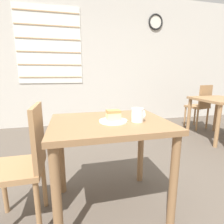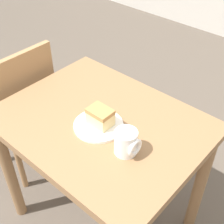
{
  "view_description": "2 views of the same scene",
  "coord_description": "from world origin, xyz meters",
  "px_view_note": "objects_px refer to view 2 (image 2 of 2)",
  "views": [
    {
      "loc": [
        -0.36,
        -0.95,
        1.12
      ],
      "look_at": [
        -0.05,
        0.33,
        0.83
      ],
      "focal_mm": 28.0,
      "sensor_mm": 36.0,
      "label": 1
    },
    {
      "loc": [
        0.65,
        -0.41,
        1.66
      ],
      "look_at": [
        -0.0,
        0.32,
        0.85
      ],
      "focal_mm": 50.0,
      "sensor_mm": 36.0,
      "label": 2
    }
  ],
  "objects_px": {
    "cake_slice": "(100,117)",
    "coffee_mug": "(127,143)",
    "plate": "(99,125)",
    "dining_table_near": "(102,142)",
    "chair_near_window": "(23,109)"
  },
  "relations": [
    {
      "from": "coffee_mug",
      "to": "cake_slice",
      "type": "bearing_deg",
      "value": 166.04
    },
    {
      "from": "cake_slice",
      "to": "coffee_mug",
      "type": "height_order",
      "value": "coffee_mug"
    },
    {
      "from": "cake_slice",
      "to": "plate",
      "type": "bearing_deg",
      "value": -108.51
    },
    {
      "from": "cake_slice",
      "to": "coffee_mug",
      "type": "distance_m",
      "value": 0.19
    },
    {
      "from": "dining_table_near",
      "to": "coffee_mug",
      "type": "xyz_separation_m",
      "value": [
        0.2,
        -0.07,
        0.18
      ]
    },
    {
      "from": "plate",
      "to": "coffee_mug",
      "type": "distance_m",
      "value": 0.19
    },
    {
      "from": "dining_table_near",
      "to": "chair_near_window",
      "type": "xyz_separation_m",
      "value": [
        -0.63,
        -0.02,
        -0.13
      ]
    },
    {
      "from": "plate",
      "to": "cake_slice",
      "type": "bearing_deg",
      "value": 71.49
    },
    {
      "from": "chair_near_window",
      "to": "cake_slice",
      "type": "distance_m",
      "value": 0.72
    },
    {
      "from": "plate",
      "to": "cake_slice",
      "type": "relative_size",
      "value": 2.06
    },
    {
      "from": "coffee_mug",
      "to": "plate",
      "type": "bearing_deg",
      "value": 168.9
    },
    {
      "from": "dining_table_near",
      "to": "chair_near_window",
      "type": "height_order",
      "value": "chair_near_window"
    },
    {
      "from": "plate",
      "to": "cake_slice",
      "type": "distance_m",
      "value": 0.05
    },
    {
      "from": "chair_near_window",
      "to": "cake_slice",
      "type": "xyz_separation_m",
      "value": [
        0.65,
        -0.01,
        0.31
      ]
    },
    {
      "from": "plate",
      "to": "cake_slice",
      "type": "height_order",
      "value": "cake_slice"
    }
  ]
}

